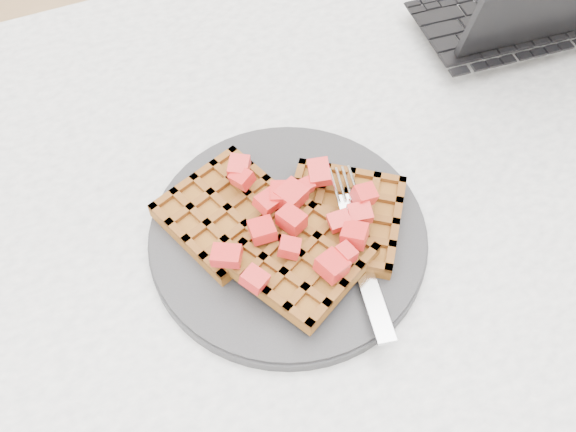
# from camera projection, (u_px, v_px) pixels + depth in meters

# --- Properties ---
(ground) EXTENTS (4.00, 4.00, 0.00)m
(ground) POSITION_uv_depth(u_px,v_px,m) (336.00, 415.00, 1.26)
(ground) COLOR tan
(ground) RESTS_ON ground
(table) EXTENTS (1.20, 0.80, 0.75)m
(table) POSITION_uv_depth(u_px,v_px,m) (371.00, 248.00, 0.73)
(table) COLOR silver
(table) RESTS_ON ground
(plate) EXTENTS (0.26, 0.26, 0.02)m
(plate) POSITION_uv_depth(u_px,v_px,m) (288.00, 235.00, 0.59)
(plate) COLOR #242427
(plate) RESTS_ON table
(waffles) EXTENTS (0.23, 0.21, 0.03)m
(waffles) POSITION_uv_depth(u_px,v_px,m) (290.00, 227.00, 0.58)
(waffles) COLOR brown
(waffles) RESTS_ON plate
(strawberry_pile) EXTENTS (0.15, 0.15, 0.02)m
(strawberry_pile) POSITION_uv_depth(u_px,v_px,m) (288.00, 207.00, 0.56)
(strawberry_pile) COLOR #A80002
(strawberry_pile) RESTS_ON waffles
(fork) EXTENTS (0.06, 0.18, 0.02)m
(fork) POSITION_uv_depth(u_px,v_px,m) (356.00, 245.00, 0.57)
(fork) COLOR silver
(fork) RESTS_ON plate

